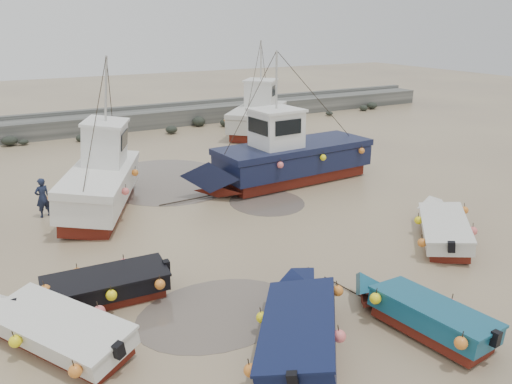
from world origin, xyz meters
TOP-DOWN VIEW (x-y plane):
  - ground at (0.00, 0.00)m, footprint 120.00×120.00m
  - seawall at (0.05, 21.99)m, footprint 60.00×4.92m
  - puddle_a at (-1.50, -3.14)m, footprint 4.53×4.53m
  - puddle_b at (4.02, 3.76)m, footprint 3.23×3.23m
  - puddle_d at (1.21, 8.95)m, footprint 6.75×6.75m
  - dinghy_0 at (-5.57, -2.40)m, footprint 3.77×5.65m
  - dinghy_1 at (-0.14, -5.30)m, footprint 4.35×5.44m
  - dinghy_2 at (2.73, -6.27)m, footprint 2.10×5.28m
  - dinghy_3 at (7.79, -2.64)m, footprint 4.71×5.02m
  - dinghy_4 at (-4.33, -1.07)m, footprint 5.70×1.94m
  - cabin_boat_1 at (-2.37, 6.68)m, footprint 5.10×9.12m
  - cabin_boat_2 at (6.11, 5.80)m, footprint 11.00×3.49m
  - cabin_boat_3 at (10.74, 16.45)m, footprint 7.62×8.16m
  - person at (-4.70, 6.61)m, footprint 0.68×0.55m

SIDE VIEW (x-z plane):
  - ground at x=0.00m, z-range 0.00..0.00m
  - person at x=-4.70m, z-range -0.81..0.81m
  - puddle_a at x=-1.50m, z-range 0.00..0.01m
  - puddle_b at x=4.02m, z-range 0.00..0.01m
  - puddle_d at x=1.21m, z-range 0.00..0.01m
  - dinghy_1 at x=-0.14m, z-range -0.17..1.26m
  - dinghy_0 at x=-5.57m, z-range -0.17..1.26m
  - dinghy_3 at x=7.79m, z-range -0.17..1.26m
  - dinghy_4 at x=-4.33m, z-range -0.16..1.27m
  - dinghy_2 at x=2.73m, z-range -0.15..1.27m
  - seawall at x=0.05m, z-range -0.12..1.38m
  - cabin_boat_2 at x=6.11m, z-range -1.80..4.42m
  - cabin_boat_3 at x=10.74m, z-range -1.76..4.46m
  - cabin_boat_1 at x=-2.37m, z-range -1.75..4.47m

